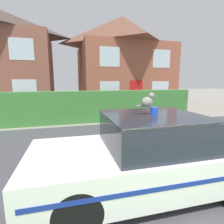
% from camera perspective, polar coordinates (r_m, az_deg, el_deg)
% --- Properties ---
extents(road_strip, '(28.00, 6.40, 0.01)m').
position_cam_1_polar(road_strip, '(5.39, 3.63, -12.06)').
color(road_strip, '#424247').
rests_on(road_strip, ground).
extents(garden_hedge, '(10.69, 0.61, 1.56)m').
position_cam_1_polar(garden_hedge, '(8.82, -6.15, 1.80)').
color(garden_hedge, '#3D7F38').
rests_on(garden_hedge, ground).
extents(police_car, '(4.21, 1.89, 1.56)m').
position_cam_1_polar(police_car, '(3.43, 11.29, -13.53)').
color(police_car, black).
rests_on(police_car, road_strip).
extents(cat, '(0.31, 0.18, 0.27)m').
position_cam_1_polar(cat, '(3.20, 11.64, 3.54)').
color(cat, gray).
rests_on(cat, police_car).
extents(house_left, '(7.10, 5.86, 7.05)m').
position_cam_1_polar(house_left, '(15.60, -32.13, 14.25)').
color(house_left, brown).
rests_on(house_left, ground).
extents(house_right, '(7.54, 6.74, 7.45)m').
position_cam_1_polar(house_right, '(16.00, 3.31, 16.34)').
color(house_right, '#93513D').
rests_on(house_right, ground).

